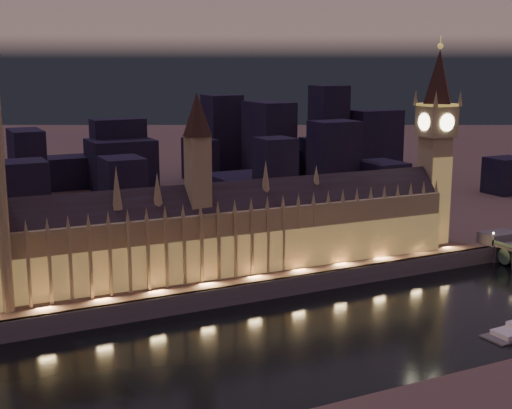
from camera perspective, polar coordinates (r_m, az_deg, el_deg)
name	(u,v)px	position (r m, az deg, el deg)	size (l,w,h in m)	color
ground_plane	(310,333)	(268.38, 4.34, -10.21)	(2000.00, 2000.00, 0.00)	black
north_bank	(47,155)	(750.80, -16.40, 3.82)	(2000.00, 960.00, 8.00)	#533B43
embankment_wall	(260,291)	(300.72, 0.34, -6.93)	(2000.00, 2.50, 8.00)	#4B4656
palace_of_westminster	(240,229)	(312.62, -1.32, -1.94)	(202.00, 26.67, 78.00)	#90845B
elizabeth_tower	(436,130)	(364.70, 14.22, 5.80)	(18.00, 18.00, 102.44)	#90845B
city_backdrop	(166,160)	(491.25, -7.17, 3.51)	(437.11, 215.63, 83.88)	black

